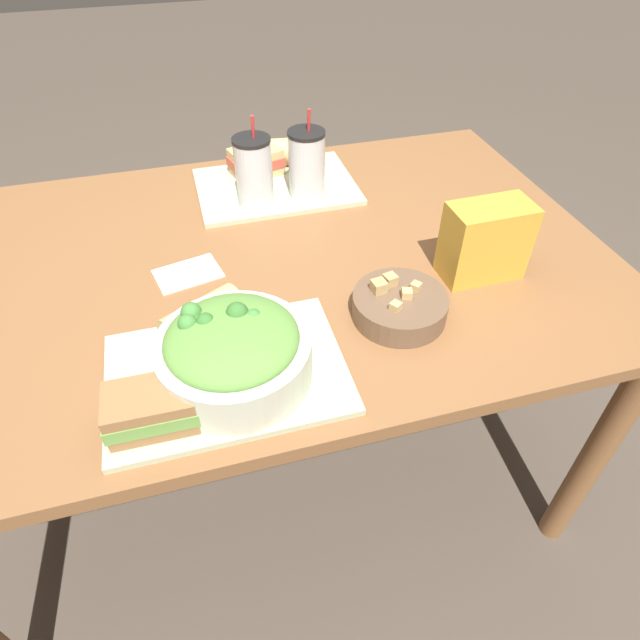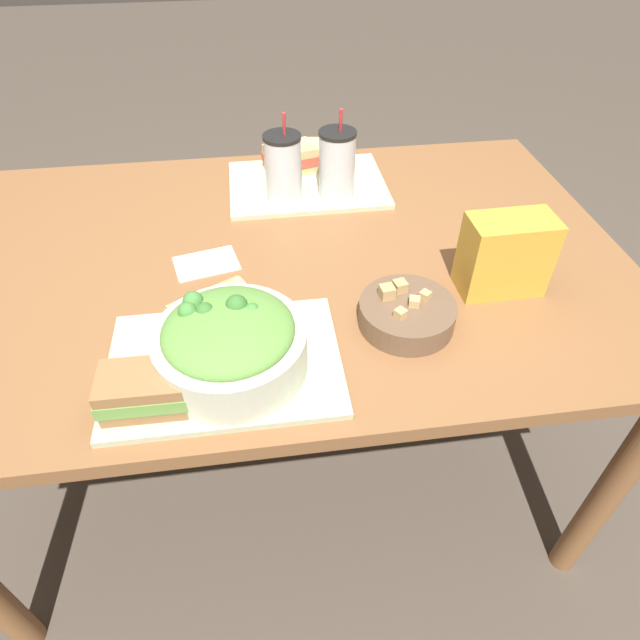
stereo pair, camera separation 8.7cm
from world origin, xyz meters
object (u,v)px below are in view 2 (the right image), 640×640
(drink_cup_red, at_px, (337,166))
(sandwich_near, at_px, (144,390))
(chip_bag, at_px, (505,255))
(napkin_folded, at_px, (206,263))
(baguette_far, at_px, (325,151))
(baguette_near, at_px, (210,308))
(salad_bowl, at_px, (230,342))
(drink_cup_dark, at_px, (284,170))
(sandwich_far, at_px, (290,159))
(soup_bowl, at_px, (407,313))

(drink_cup_red, bearing_deg, sandwich_near, -123.37)
(chip_bag, xyz_separation_m, napkin_folded, (-0.56, 0.15, -0.07))
(sandwich_near, relative_size, baguette_far, 1.03)
(baguette_near, bearing_deg, baguette_far, -54.72)
(salad_bowl, relative_size, baguette_far, 1.88)
(chip_bag, bearing_deg, drink_cup_red, 123.42)
(baguette_near, distance_m, chip_bag, 0.55)
(salad_bowl, xyz_separation_m, baguette_near, (-0.03, 0.11, -0.02))
(salad_bowl, distance_m, napkin_folded, 0.32)
(chip_bag, height_order, napkin_folded, chip_bag)
(salad_bowl, relative_size, drink_cup_dark, 1.18)
(baguette_near, distance_m, napkin_folded, 0.20)
(sandwich_far, height_order, baguette_far, baguette_far)
(salad_bowl, bearing_deg, drink_cup_dark, 76.02)
(drink_cup_red, bearing_deg, sandwich_far, 124.60)
(baguette_near, height_order, chip_bag, chip_bag)
(salad_bowl, distance_m, chip_bag, 0.53)
(sandwich_far, distance_m, napkin_folded, 0.42)
(drink_cup_dark, distance_m, chip_bag, 0.53)
(soup_bowl, height_order, napkin_folded, soup_bowl)
(drink_cup_dark, relative_size, drink_cup_red, 0.99)
(salad_bowl, xyz_separation_m, sandwich_far, (0.16, 0.67, -0.02))
(drink_cup_dark, xyz_separation_m, napkin_folded, (-0.18, -0.22, -0.08))
(napkin_folded, bearing_deg, sandwich_far, 59.84)
(sandwich_near, relative_size, baguette_near, 0.86)
(soup_bowl, bearing_deg, sandwich_near, -163.11)
(baguette_near, xyz_separation_m, baguette_far, (0.29, 0.58, 0.00))
(salad_bowl, height_order, drink_cup_red, drink_cup_red)
(salad_bowl, height_order, baguette_far, salad_bowl)
(napkin_folded, bearing_deg, baguette_near, -84.95)
(sandwich_far, bearing_deg, soup_bowl, -91.08)
(sandwich_far, xyz_separation_m, drink_cup_red, (0.10, -0.14, 0.04))
(salad_bowl, distance_m, sandwich_near, 0.15)
(soup_bowl, distance_m, drink_cup_red, 0.46)
(sandwich_near, xyz_separation_m, napkin_folded, (0.08, 0.36, -0.04))
(baguette_far, xyz_separation_m, chip_bag, (0.26, -0.54, 0.03))
(soup_bowl, relative_size, drink_cup_dark, 0.83)
(baguette_near, xyz_separation_m, drink_cup_dark, (0.17, 0.42, 0.04))
(chip_bag, distance_m, napkin_folded, 0.59)
(drink_cup_dark, xyz_separation_m, chip_bag, (0.38, -0.37, -0.01))
(sandwich_far, bearing_deg, sandwich_near, -127.11)
(sandwich_near, xyz_separation_m, chip_bag, (0.64, 0.21, 0.03))
(sandwich_far, bearing_deg, baguette_near, -124.54)
(chip_bag, bearing_deg, baguette_near, -176.84)
(sandwich_far, xyz_separation_m, drink_cup_dark, (-0.03, -0.14, 0.04))
(chip_bag, bearing_deg, baguette_far, 114.61)
(drink_cup_dark, relative_size, napkin_folded, 1.44)
(napkin_folded, bearing_deg, drink_cup_dark, 50.50)
(baguette_near, height_order, drink_cup_dark, drink_cup_dark)
(salad_bowl, distance_m, sandwich_far, 0.68)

